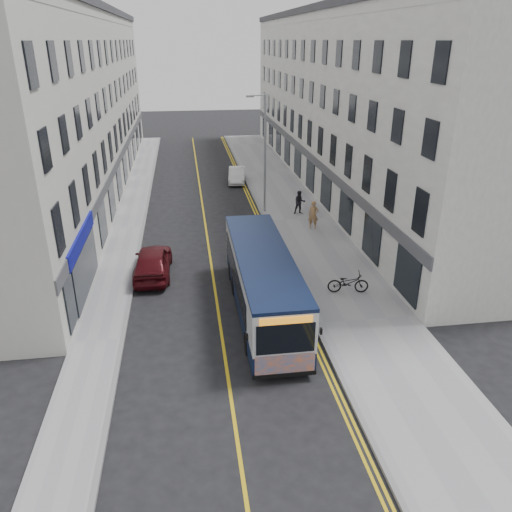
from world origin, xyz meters
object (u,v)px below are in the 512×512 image
object	(u,v)px
car_maroon	(153,262)
car_white	(237,175)
city_bus	(263,281)
pedestrian_far	(300,202)
streetlamp	(264,150)
bicycle	(348,283)
pedestrian_near	(313,215)

from	to	relation	value
car_maroon	car_white	bearing A→B (deg)	-107.63
city_bus	pedestrian_far	size ratio (longest dim) A/B	6.16
streetlamp	city_bus	size ratio (longest dim) A/B	0.80
bicycle	car_white	world-z (taller)	car_white
pedestrian_near	car_white	size ratio (longest dim) A/B	0.47
streetlamp	bicycle	size ratio (longest dim) A/B	4.13
pedestrian_far	car_white	size ratio (longest dim) A/B	0.43
pedestrian_near	pedestrian_far	size ratio (longest dim) A/B	1.10
city_bus	car_maroon	bearing A→B (deg)	136.90
pedestrian_near	car_white	xyz separation A→B (m)	(-3.54, 12.25, -0.39)
pedestrian_near	car_white	distance (m)	12.76
streetlamp	bicycle	distance (m)	13.37
streetlamp	car_white	bearing A→B (deg)	96.62
car_white	car_maroon	world-z (taller)	car_maroon
bicycle	car_white	xyz separation A→B (m)	(-3.02, 21.03, -0.00)
bicycle	car_maroon	size ratio (longest dim) A/B	0.43
city_bus	pedestrian_near	size ratio (longest dim) A/B	5.60
city_bus	car_maroon	world-z (taller)	city_bus
streetlamp	bicycle	bearing A→B (deg)	-80.79
streetlamp	pedestrian_near	bearing A→B (deg)	-56.52
city_bus	pedestrian_far	bearing A→B (deg)	70.45
car_white	city_bus	bearing A→B (deg)	-86.17
bicycle	streetlamp	bearing A→B (deg)	17.25
pedestrian_near	car_maroon	size ratio (longest dim) A/B	0.40
pedestrian_far	car_maroon	distance (m)	12.64
bicycle	pedestrian_far	world-z (taller)	pedestrian_far
city_bus	car_white	xyz separation A→B (m)	(1.25, 22.20, -0.96)
streetlamp	pedestrian_far	world-z (taller)	streetlamp
pedestrian_far	car_white	bearing A→B (deg)	109.93
pedestrian_near	car_white	bearing A→B (deg)	122.21
city_bus	bicycle	world-z (taller)	city_bus
city_bus	pedestrian_far	distance (m)	13.73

